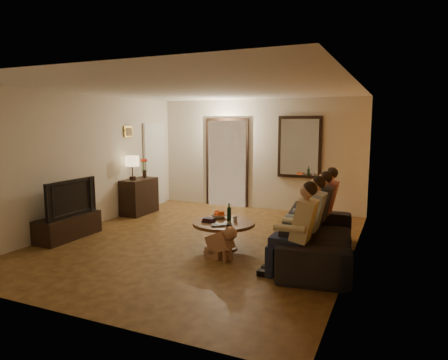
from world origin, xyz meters
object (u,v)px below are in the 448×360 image
at_px(person_c, 317,215).
at_px(person_b, 309,224).
at_px(dresser, 139,196).
at_px(wine_bottle, 229,211).
at_px(dog, 220,241).
at_px(person_d, 324,208).
at_px(table_lamp, 132,168).
at_px(laptop, 222,226).
at_px(tv_stand, 68,227).
at_px(tv, 67,198).
at_px(coffee_table, 224,235).
at_px(sofa, 319,236).
at_px(person_a, 299,235).
at_px(bowl, 219,216).

bearing_deg(person_c, person_b, -90.00).
xyz_separation_m(dresser, wine_bottle, (2.84, -1.48, 0.21)).
bearing_deg(dog, person_d, 71.36).
relative_size(table_lamp, person_d, 0.45).
bearing_deg(person_c, laptop, -151.94).
bearing_deg(wine_bottle, person_d, 34.02).
height_order(table_lamp, person_d, table_lamp).
xyz_separation_m(table_lamp, tv_stand, (0.00, -1.91, -0.86)).
height_order(tv, coffee_table, tv).
distance_m(sofa, person_a, 0.94).
relative_size(dog, coffee_table, 0.55).
xyz_separation_m(table_lamp, wine_bottle, (2.84, -1.26, -0.46)).
bearing_deg(person_b, sofa, 71.57).
distance_m(tv_stand, tv, 0.53).
xyz_separation_m(person_a, person_b, (0.00, 0.60, 0.00)).
bearing_deg(coffee_table, table_lamp, 154.00).
relative_size(person_a, laptop, 3.65).
bearing_deg(person_d, dresser, 172.41).
relative_size(person_c, wine_bottle, 3.87).
height_order(tv_stand, tv, tv).
height_order(dresser, sofa, dresser).
height_order(dog, wine_bottle, wine_bottle).
relative_size(tv, person_a, 0.94).
distance_m(tv, bowl, 2.73).
distance_m(coffee_table, laptop, 0.38).
xyz_separation_m(wine_bottle, laptop, (0.05, -0.38, -0.14)).
height_order(table_lamp, coffee_table, table_lamp).
relative_size(dresser, person_d, 0.75).
relative_size(sofa, dog, 4.33).
relative_size(dresser, tv, 0.80).
height_order(dresser, tv_stand, dresser).
xyz_separation_m(dog, wine_bottle, (-0.10, 0.58, 0.32)).
bearing_deg(tv, person_c, -76.93).
bearing_deg(table_lamp, bowl, -23.61).
bearing_deg(table_lamp, person_d, -4.62).
xyz_separation_m(person_c, laptop, (-1.31, -0.70, -0.14)).
bearing_deg(person_b, coffee_table, 172.73).
distance_m(person_a, laptop, 1.41).
relative_size(person_c, coffee_table, 1.19).
xyz_separation_m(tv_stand, laptop, (2.89, 0.28, 0.26)).
bearing_deg(tv, bowl, -73.44).
bearing_deg(dresser, person_b, -22.73).
bearing_deg(wine_bottle, person_a, -32.86).
distance_m(person_c, wine_bottle, 1.40).
distance_m(dog, coffee_table, 0.50).
relative_size(table_lamp, wine_bottle, 1.74).
distance_m(tv_stand, coffee_table, 2.84).
relative_size(person_a, person_c, 1.00).
distance_m(tv_stand, sofa, 4.35).
xyz_separation_m(table_lamp, tv, (0.00, -1.91, -0.34)).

